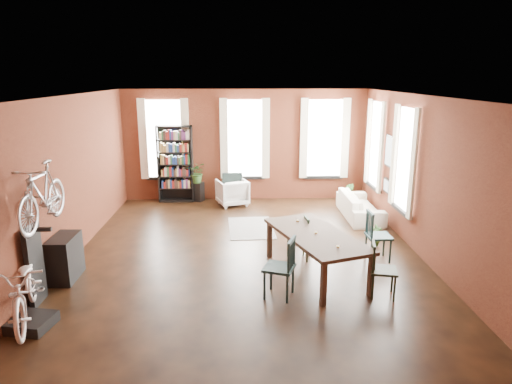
{
  "coord_description": "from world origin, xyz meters",
  "views": [
    {
      "loc": [
        -0.1,
        -8.62,
        3.58
      ],
      "look_at": [
        0.19,
        0.6,
        1.2
      ],
      "focal_mm": 32.0,
      "sensor_mm": 36.0,
      "label": 1
    }
  ],
  "objects_px": {
    "dining_chair_c": "(384,270)",
    "plant_stand": "(198,192)",
    "dining_chair_b": "(298,239)",
    "dining_chair_a": "(279,267)",
    "dining_chair_d": "(379,236)",
    "white_armchair": "(232,191)",
    "bicycle_floor": "(22,262)",
    "bike_trainer": "(32,323)",
    "dining_table": "(315,254)",
    "cream_sofa": "(360,202)",
    "bookshelf": "(175,164)",
    "console_table": "(65,258)"
  },
  "relations": [
    {
      "from": "dining_chair_c",
      "to": "plant_stand",
      "type": "height_order",
      "value": "dining_chair_c"
    },
    {
      "from": "dining_chair_b",
      "to": "dining_chair_c",
      "type": "xyz_separation_m",
      "value": [
        1.23,
        -1.59,
        0.03
      ]
    },
    {
      "from": "dining_chair_a",
      "to": "dining_chair_d",
      "type": "relative_size",
      "value": 1.03
    },
    {
      "from": "dining_chair_b",
      "to": "white_armchair",
      "type": "xyz_separation_m",
      "value": [
        -1.37,
        3.99,
        -0.03
      ]
    },
    {
      "from": "plant_stand",
      "to": "bicycle_floor",
      "type": "height_order",
      "value": "bicycle_floor"
    },
    {
      "from": "dining_chair_c",
      "to": "bike_trainer",
      "type": "relative_size",
      "value": 1.67
    },
    {
      "from": "dining_chair_a",
      "to": "dining_chair_c",
      "type": "distance_m",
      "value": 1.73
    },
    {
      "from": "dining_chair_b",
      "to": "bike_trainer",
      "type": "height_order",
      "value": "dining_chair_b"
    },
    {
      "from": "dining_chair_d",
      "to": "bike_trainer",
      "type": "height_order",
      "value": "dining_chair_d"
    },
    {
      "from": "dining_table",
      "to": "dining_chair_d",
      "type": "distance_m",
      "value": 1.52
    },
    {
      "from": "cream_sofa",
      "to": "bicycle_floor",
      "type": "xyz_separation_m",
      "value": [
        -6.13,
        -5.21,
        0.65
      ]
    },
    {
      "from": "dining_chair_c",
      "to": "dining_chair_b",
      "type": "bearing_deg",
      "value": 49.69
    },
    {
      "from": "dining_chair_b",
      "to": "dining_chair_d",
      "type": "height_order",
      "value": "dining_chair_d"
    },
    {
      "from": "bike_trainer",
      "to": "dining_chair_c",
      "type": "bearing_deg",
      "value": 8.71
    },
    {
      "from": "dining_chair_d",
      "to": "bicycle_floor",
      "type": "height_order",
      "value": "bicycle_floor"
    },
    {
      "from": "plant_stand",
      "to": "bike_trainer",
      "type": "bearing_deg",
      "value": -104.72
    },
    {
      "from": "white_armchair",
      "to": "cream_sofa",
      "type": "relative_size",
      "value": 0.39
    },
    {
      "from": "bookshelf",
      "to": "console_table",
      "type": "xyz_separation_m",
      "value": [
        -1.28,
        -5.2,
        -0.7
      ]
    },
    {
      "from": "dining_chair_a",
      "to": "bookshelf",
      "type": "relative_size",
      "value": 0.47
    },
    {
      "from": "dining_chair_b",
      "to": "bookshelf",
      "type": "height_order",
      "value": "bookshelf"
    },
    {
      "from": "dining_chair_a",
      "to": "cream_sofa",
      "type": "xyz_separation_m",
      "value": [
        2.45,
        4.3,
        -0.11
      ]
    },
    {
      "from": "bookshelf",
      "to": "plant_stand",
      "type": "distance_m",
      "value": 1.04
    },
    {
      "from": "dining_table",
      "to": "bicycle_floor",
      "type": "distance_m",
      "value": 4.78
    },
    {
      "from": "dining_table",
      "to": "bike_trainer",
      "type": "xyz_separation_m",
      "value": [
        -4.41,
        -1.69,
        -0.32
      ]
    },
    {
      "from": "bike_trainer",
      "to": "dining_chair_a",
      "type": "bearing_deg",
      "value": 13.33
    },
    {
      "from": "white_armchair",
      "to": "dining_chair_d",
      "type": "bearing_deg",
      "value": 106.95
    },
    {
      "from": "plant_stand",
      "to": "dining_chair_a",
      "type": "bearing_deg",
      "value": -72.69
    },
    {
      "from": "dining_table",
      "to": "plant_stand",
      "type": "xyz_separation_m",
      "value": [
        -2.6,
        5.18,
        -0.12
      ]
    },
    {
      "from": "white_armchair",
      "to": "bike_trainer",
      "type": "xyz_separation_m",
      "value": [
        -2.8,
        -6.4,
        -0.32
      ]
    },
    {
      "from": "dining_chair_c",
      "to": "bookshelf",
      "type": "xyz_separation_m",
      "value": [
        -4.22,
        6.04,
        0.64
      ]
    },
    {
      "from": "white_armchair",
      "to": "bike_trainer",
      "type": "height_order",
      "value": "white_armchair"
    },
    {
      "from": "dining_table",
      "to": "dining_chair_b",
      "type": "bearing_deg",
      "value": 88.46
    },
    {
      "from": "dining_chair_c",
      "to": "cream_sofa",
      "type": "distance_m",
      "value": 4.4
    },
    {
      "from": "dining_chair_b",
      "to": "bike_trainer",
      "type": "xyz_separation_m",
      "value": [
        -4.17,
        -2.42,
        -0.35
      ]
    },
    {
      "from": "bicycle_floor",
      "to": "cream_sofa",
      "type": "bearing_deg",
      "value": 23.25
    },
    {
      "from": "dining_table",
      "to": "console_table",
      "type": "relative_size",
      "value": 2.92
    },
    {
      "from": "dining_chair_a",
      "to": "bookshelf",
      "type": "xyz_separation_m",
      "value": [
        -2.5,
        6.0,
        0.59
      ]
    },
    {
      "from": "dining_table",
      "to": "dining_chair_d",
      "type": "xyz_separation_m",
      "value": [
        1.36,
        0.67,
        0.1
      ]
    },
    {
      "from": "dining_chair_a",
      "to": "console_table",
      "type": "xyz_separation_m",
      "value": [
        -3.78,
        0.8,
        -0.11
      ]
    },
    {
      "from": "dining_chair_a",
      "to": "white_armchair",
      "type": "distance_m",
      "value": 5.6
    },
    {
      "from": "dining_table",
      "to": "dining_chair_c",
      "type": "bearing_deg",
      "value": -60.75
    },
    {
      "from": "dining_chair_d",
      "to": "console_table",
      "type": "height_order",
      "value": "dining_chair_d"
    },
    {
      "from": "dining_chair_b",
      "to": "cream_sofa",
      "type": "distance_m",
      "value": 3.38
    },
    {
      "from": "dining_table",
      "to": "bicycle_floor",
      "type": "xyz_separation_m",
      "value": [
        -4.41,
        -1.73,
        0.65
      ]
    },
    {
      "from": "dining_chair_b",
      "to": "bicycle_floor",
      "type": "height_order",
      "value": "bicycle_floor"
    },
    {
      "from": "white_armchair",
      "to": "cream_sofa",
      "type": "distance_m",
      "value": 3.54
    },
    {
      "from": "dining_chair_b",
      "to": "white_armchair",
      "type": "relative_size",
      "value": 1.07
    },
    {
      "from": "dining_table",
      "to": "bike_trainer",
      "type": "distance_m",
      "value": 4.73
    },
    {
      "from": "cream_sofa",
      "to": "bike_trainer",
      "type": "height_order",
      "value": "cream_sofa"
    },
    {
      "from": "dining_chair_d",
      "to": "console_table",
      "type": "bearing_deg",
      "value": 94.95
    }
  ]
}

